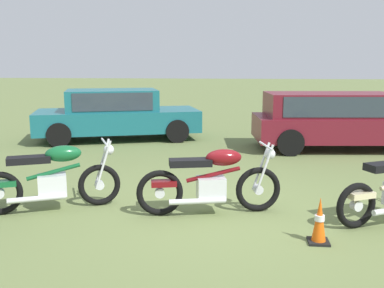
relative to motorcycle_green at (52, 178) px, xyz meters
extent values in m
plane|color=olive|center=(2.44, 0.10, -0.49)|extent=(120.00, 120.00, 0.00)
torus|color=black|center=(0.62, 0.29, -0.17)|extent=(0.62, 0.35, 0.64)
cylinder|color=silver|center=(0.62, 0.29, -0.17)|extent=(0.17, 0.15, 0.14)
cylinder|color=silver|center=(0.63, 0.39, 0.16)|extent=(0.26, 0.15, 0.73)
cylinder|color=silver|center=(0.71, 0.23, 0.16)|extent=(0.26, 0.15, 0.73)
cube|color=silver|center=(-0.01, 0.00, -0.11)|extent=(0.49, 0.44, 0.32)
cylinder|color=#14592D|center=(0.02, 0.01, 0.09)|extent=(0.73, 0.38, 0.22)
ellipsoid|color=#14592D|center=(0.16, 0.08, 0.36)|extent=(0.58, 0.45, 0.24)
cube|color=black|center=(-0.28, -0.12, 0.30)|extent=(0.65, 0.47, 0.10)
cube|color=#14592D|center=(-0.61, -0.28, -0.03)|extent=(0.40, 0.31, 0.08)
cylinder|color=silver|center=(0.71, 0.33, 0.49)|extent=(0.30, 0.59, 0.03)
sphere|color=silver|center=(0.76, 0.35, 0.37)|extent=(0.21, 0.21, 0.16)
cylinder|color=silver|center=(-0.14, -0.24, -0.25)|extent=(0.76, 0.41, 0.08)
torus|color=black|center=(3.02, 0.27, -0.15)|extent=(0.67, 0.24, 0.67)
torus|color=black|center=(1.62, -0.06, -0.15)|extent=(0.67, 0.24, 0.67)
cylinder|color=silver|center=(3.02, 0.27, -0.15)|extent=(0.16, 0.13, 0.14)
cylinder|color=silver|center=(1.62, -0.06, -0.15)|extent=(0.16, 0.13, 0.14)
cylinder|color=silver|center=(3.06, 0.37, 0.17)|extent=(0.27, 0.10, 0.72)
cylinder|color=silver|center=(3.10, 0.20, 0.17)|extent=(0.27, 0.10, 0.72)
cube|color=silver|center=(2.34, 0.11, -0.11)|extent=(0.46, 0.38, 0.32)
cylinder|color=maroon|center=(2.37, 0.12, 0.09)|extent=(0.78, 0.24, 0.22)
ellipsoid|color=maroon|center=(2.51, 0.15, 0.34)|extent=(0.57, 0.37, 0.24)
cube|color=black|center=(2.05, 0.04, 0.28)|extent=(0.64, 0.37, 0.10)
cube|color=maroon|center=(1.68, -0.05, -0.01)|extent=(0.39, 0.26, 0.08)
cylinder|color=silver|center=(3.12, 0.30, 0.49)|extent=(0.18, 0.63, 0.03)
sphere|color=silver|center=(3.18, 0.31, 0.37)|extent=(0.19, 0.19, 0.16)
cylinder|color=silver|center=(2.16, -0.10, -0.25)|extent=(0.80, 0.26, 0.08)
torus|color=black|center=(4.28, -0.25, -0.18)|extent=(0.59, 0.36, 0.62)
cylinder|color=silver|center=(4.28, -0.25, -0.18)|extent=(0.17, 0.15, 0.14)
cube|color=beige|center=(4.33, -0.23, -0.04)|extent=(0.40, 0.32, 0.08)
cube|color=#19606B|center=(-0.76, 6.14, 0.06)|extent=(4.89, 3.17, 0.60)
cube|color=#19606B|center=(-0.90, 6.10, 0.64)|extent=(2.89, 2.35, 0.60)
cube|color=#2D3842|center=(-0.90, 6.10, 0.66)|extent=(2.55, 2.27, 0.48)
cylinder|color=black|center=(0.46, 7.45, -0.17)|extent=(0.68, 0.41, 0.64)
cylinder|color=black|center=(1.00, 5.82, -0.17)|extent=(0.68, 0.41, 0.64)
cylinder|color=black|center=(-2.52, 6.47, -0.17)|extent=(0.68, 0.41, 0.64)
cylinder|color=black|center=(-1.98, 4.83, -0.17)|extent=(0.68, 0.41, 0.64)
cube|color=maroon|center=(5.37, 5.35, 0.06)|extent=(4.66, 2.24, 0.60)
cube|color=maroon|center=(4.97, 5.31, 0.64)|extent=(3.30, 1.92, 0.60)
cube|color=#2D3842|center=(4.97, 5.31, 0.66)|extent=(2.83, 1.91, 0.48)
cylinder|color=black|center=(3.74, 6.01, -0.17)|extent=(0.66, 0.29, 0.64)
cylinder|color=black|center=(3.92, 4.36, -0.17)|extent=(0.66, 0.29, 0.64)
cone|color=#EA590F|center=(3.72, -0.81, -0.20)|extent=(0.18, 0.18, 0.58)
cube|color=black|center=(3.72, -0.81, -0.47)|extent=(0.25, 0.25, 0.03)
cylinder|color=white|center=(3.72, -0.81, -0.17)|extent=(0.12, 0.12, 0.07)
camera|label=1|loc=(2.75, -5.93, 1.65)|focal=40.64mm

